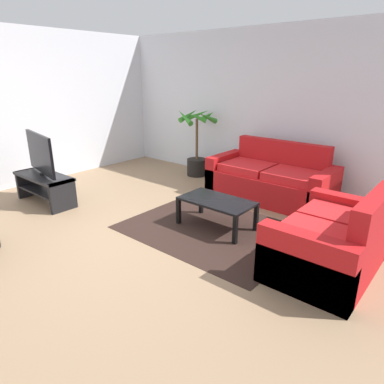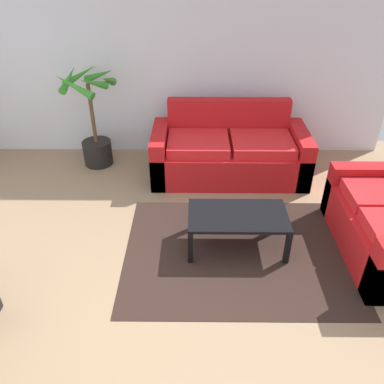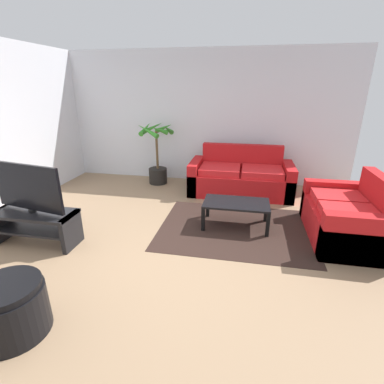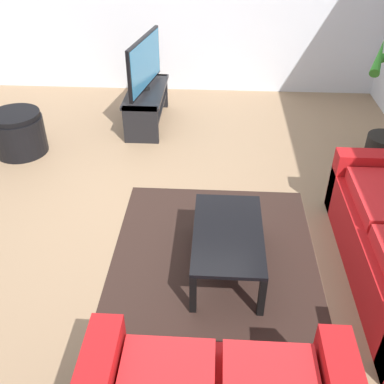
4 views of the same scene
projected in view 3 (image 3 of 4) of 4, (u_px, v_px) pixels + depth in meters
name	position (u px, v px, depth m)	size (l,w,h in m)	color
ground_plane	(172.00, 250.00, 3.67)	(6.60, 6.60, 0.00)	#937556
wall_back	(207.00, 118.00, 5.95)	(6.00, 0.06, 2.70)	silver
couch_main	(240.00, 178.00, 5.53)	(1.95, 0.90, 0.90)	red
couch_loveseat	(347.00, 218.00, 3.88)	(0.90, 1.42, 0.90)	red
tv_stand	(35.00, 223.00, 3.74)	(1.10, 0.45, 0.46)	black
tv	(28.00, 187.00, 3.57)	(1.06, 0.23, 0.64)	black
coffee_table	(236.00, 205.00, 4.19)	(0.96, 0.54, 0.39)	black
area_rug	(235.00, 228.00, 4.21)	(2.20, 1.70, 0.01)	black
potted_palm	(157.00, 159.00, 6.00)	(0.70, 0.76, 1.31)	black
ottoman	(10.00, 309.00, 2.37)	(0.59, 0.59, 0.48)	black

